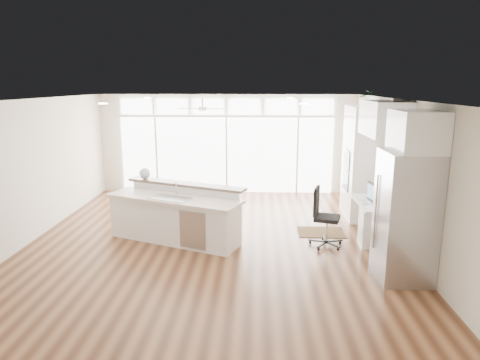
{
  "coord_description": "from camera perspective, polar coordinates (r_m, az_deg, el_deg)",
  "views": [
    {
      "loc": [
        0.83,
        -7.69,
        2.98
      ],
      "look_at": [
        0.5,
        0.6,
        1.1
      ],
      "focal_mm": 32.0,
      "sensor_mm": 36.0,
      "label": 1
    }
  ],
  "objects": [
    {
      "name": "floor",
      "position": [
        8.29,
        -3.67,
        -8.42
      ],
      "size": [
        7.0,
        8.0,
        0.02
      ],
      "primitive_type": "cube",
      "color": "#492816",
      "rests_on": "ground"
    },
    {
      "name": "ceiling",
      "position": [
        7.74,
        -3.95,
        10.65
      ],
      "size": [
        7.0,
        8.0,
        0.02
      ],
      "primitive_type": "cube",
      "color": "silver",
      "rests_on": "wall_back"
    },
    {
      "name": "wall_back",
      "position": [
        11.83,
        -1.78,
        4.81
      ],
      "size": [
        7.0,
        0.04,
        2.7
      ],
      "primitive_type": "cube",
      "color": "beige",
      "rests_on": "floor"
    },
    {
      "name": "wall_front",
      "position": [
        4.12,
        -9.71,
        -10.76
      ],
      "size": [
        7.0,
        0.04,
        2.7
      ],
      "primitive_type": "cube",
      "color": "beige",
      "rests_on": "floor"
    },
    {
      "name": "wall_left",
      "position": [
        8.97,
        -26.64,
        0.91
      ],
      "size": [
        0.04,
        8.0,
        2.7
      ],
      "primitive_type": "cube",
      "color": "beige",
      "rests_on": "floor"
    },
    {
      "name": "wall_right",
      "position": [
        8.3,
        20.99,
        0.57
      ],
      "size": [
        0.04,
        8.0,
        2.7
      ],
      "primitive_type": "cube",
      "color": "beige",
      "rests_on": "floor"
    },
    {
      "name": "glass_wall",
      "position": [
        11.82,
        -1.79,
        3.33
      ],
      "size": [
        5.8,
        0.06,
        2.08
      ],
      "primitive_type": "cube",
      "color": "white",
      "rests_on": "wall_back"
    },
    {
      "name": "transom_row",
      "position": [
        11.67,
        -1.84,
        9.79
      ],
      "size": [
        5.9,
        0.06,
        0.4
      ],
      "primitive_type": "cube",
      "color": "white",
      "rests_on": "wall_back"
    },
    {
      "name": "desk_window",
      "position": [
        8.53,
        20.21,
        2.31
      ],
      "size": [
        0.04,
        0.85,
        0.85
      ],
      "primitive_type": "cube",
      "color": "white",
      "rests_on": "wall_right"
    },
    {
      "name": "ceiling_fan",
      "position": [
        10.58,
        -5.03,
        9.99
      ],
      "size": [
        1.16,
        1.16,
        0.32
      ],
      "primitive_type": "cube",
      "color": "silver",
      "rests_on": "ceiling"
    },
    {
      "name": "recessed_lights",
      "position": [
        7.94,
        -3.8,
        10.55
      ],
      "size": [
        3.4,
        3.0,
        0.02
      ],
      "primitive_type": "cube",
      "color": "white",
      "rests_on": "ceiling"
    },
    {
      "name": "oven_cabinet",
      "position": [
        9.92,
        15.88,
        2.22
      ],
      "size": [
        0.64,
        1.2,
        2.5
      ],
      "primitive_type": "cube",
      "color": "white",
      "rests_on": "floor"
    },
    {
      "name": "desk_nook",
      "position": [
        8.71,
        17.55,
        -5.24
      ],
      "size": [
        0.72,
        1.3,
        0.76
      ],
      "primitive_type": "cube",
      "color": "white",
      "rests_on": "floor"
    },
    {
      "name": "upper_cabinets",
      "position": [
        8.35,
        18.72,
        7.76
      ],
      "size": [
        0.64,
        1.3,
        0.64
      ],
      "primitive_type": "cube",
      "color": "white",
      "rests_on": "wall_right"
    },
    {
      "name": "refrigerator",
      "position": [
        7.02,
        21.19,
        -4.52
      ],
      "size": [
        0.76,
        0.9,
        2.0
      ],
      "primitive_type": "cube",
      "color": "#ABABB0",
      "rests_on": "floor"
    },
    {
      "name": "fridge_cabinet",
      "position": [
        6.79,
        22.55,
        6.04
      ],
      "size": [
        0.64,
        0.9,
        0.6
      ],
      "primitive_type": "cube",
      "color": "white",
      "rests_on": "wall_right"
    },
    {
      "name": "framed_photos",
      "position": [
        9.14,
        18.97,
        2.09
      ],
      "size": [
        0.06,
        0.22,
        0.8
      ],
      "primitive_type": "cube",
      "color": "black",
      "rests_on": "wall_right"
    },
    {
      "name": "kitchen_island",
      "position": [
        8.31,
        -8.77,
        -4.55
      ],
      "size": [
        2.85,
        1.95,
        1.06
      ],
      "primitive_type": "cube",
      "rotation": [
        0.0,
        0.0,
        -0.39
      ],
      "color": "white",
      "rests_on": "floor"
    },
    {
      "name": "rug",
      "position": [
        8.97,
        10.76,
        -6.84
      ],
      "size": [
        0.95,
        0.69,
        0.01
      ],
      "primitive_type": "cube",
      "rotation": [
        0.0,
        0.0,
        -0.02
      ],
      "color": "#31200F",
      "rests_on": "floor"
    },
    {
      "name": "office_chair",
      "position": [
        8.11,
        11.55,
        -4.93
      ],
      "size": [
        0.7,
        0.67,
        1.1
      ],
      "primitive_type": "cube",
      "rotation": [
        0.0,
        0.0,
        -0.3
      ],
      "color": "black",
      "rests_on": "floor"
    },
    {
      "name": "fishbowl",
      "position": [
        9.0,
        -12.57,
        0.87
      ],
      "size": [
        0.31,
        0.31,
        0.23
      ],
      "primitive_type": "sphere",
      "rotation": [
        0.0,
        0.0,
        -0.46
      ],
      "color": "silver",
      "rests_on": "kitchen_island"
    },
    {
      "name": "monitor",
      "position": [
        8.53,
        17.29,
        -1.59
      ],
      "size": [
        0.15,
        0.47,
        0.38
      ],
      "primitive_type": "cube",
      "rotation": [
        0.0,
        0.0,
        0.16
      ],
      "color": "black",
      "rests_on": "desk_nook"
    },
    {
      "name": "keyboard",
      "position": [
        8.54,
        16.1,
        -2.78
      ],
      "size": [
        0.17,
        0.36,
        0.02
      ],
      "primitive_type": "cube",
      "rotation": [
        0.0,
        0.0,
        0.13
      ],
      "color": "silver",
      "rests_on": "desk_nook"
    },
    {
      "name": "potted_plant",
      "position": [
        9.78,
        16.38,
        10.17
      ],
      "size": [
        0.32,
        0.35,
        0.26
      ],
      "primitive_type": "imported",
      "rotation": [
        0.0,
        0.0,
        0.09
      ],
      "color": "#295F28",
      "rests_on": "oven_cabinet"
    }
  ]
}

